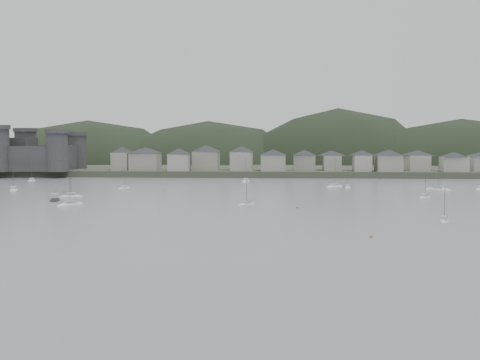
{
  "coord_description": "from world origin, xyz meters",
  "views": [
    {
      "loc": [
        11.06,
        -110.87,
        19.55
      ],
      "look_at": [
        0.0,
        75.0,
        6.0
      ],
      "focal_mm": 44.78,
      "sensor_mm": 36.0,
      "label": 1
    }
  ],
  "objects": [
    {
      "name": "sailboat_lead",
      "position": [
        -83.59,
        99.31,
        0.17
      ],
      "size": [
        5.57,
        9.1,
        11.86
      ],
      "rotation": [
        0.0,
        0.0,
        0.35
      ],
      "color": "silver",
      "rests_on": "ground"
    },
    {
      "name": "moored_fleet",
      "position": [
        -9.32,
        71.21,
        0.18
      ],
      "size": [
        254.88,
        173.56,
        13.65
      ],
      "color": "silver",
      "rests_on": "ground"
    },
    {
      "name": "waterfront_town",
      "position": [
        50.59,
        183.34,
        8.66
      ],
      "size": [
        451.48,
        28.46,
        12.92
      ],
      "color": "#99968C",
      "rests_on": "far_shore_land"
    },
    {
      "name": "forested_ridge",
      "position": [
        4.83,
        269.4,
        -11.28
      ],
      "size": [
        851.55,
        103.94,
        102.57
      ],
      "color": "black",
      "rests_on": "ground"
    },
    {
      "name": "castle",
      "position": [
        -120.0,
        179.8,
        10.96
      ],
      "size": [
        66.0,
        43.0,
        20.0
      ],
      "color": "#323234",
      "rests_on": "far_shore_land"
    },
    {
      "name": "far_shore_land",
      "position": [
        0.0,
        295.0,
        1.5
      ],
      "size": [
        900.0,
        250.0,
        3.0
      ],
      "primitive_type": "cube",
      "color": "#383D2D",
      "rests_on": "ground"
    },
    {
      "name": "ground",
      "position": [
        0.0,
        0.0,
        0.0
      ],
      "size": [
        900.0,
        900.0,
        0.0
      ],
      "primitive_type": "plane",
      "color": "slate",
      "rests_on": "ground"
    },
    {
      "name": "mooring_buoys",
      "position": [
        3.42,
        48.55,
        0.15
      ],
      "size": [
        162.53,
        97.82,
        0.7
      ],
      "color": "#C27140",
      "rests_on": "ground"
    },
    {
      "name": "motor_launch_far",
      "position": [
        -56.25,
        67.18,
        0.29
      ],
      "size": [
        4.41,
        8.23,
        3.87
      ],
      "rotation": [
        0.0,
        0.0,
        3.36
      ],
      "color": "black",
      "rests_on": "ground"
    }
  ]
}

